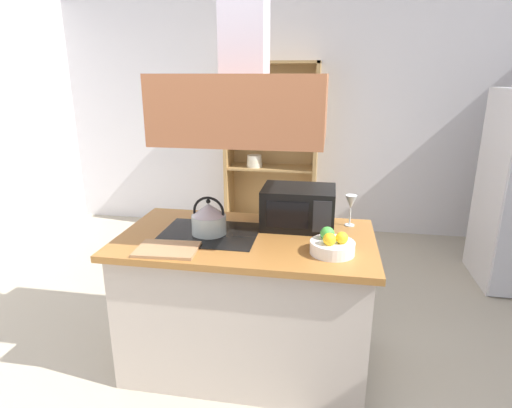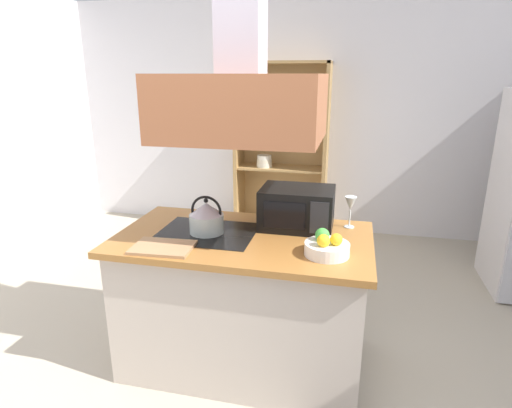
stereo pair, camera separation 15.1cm
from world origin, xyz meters
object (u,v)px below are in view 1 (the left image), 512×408
microwave (298,207)px  cutting_board (167,249)px  wine_glass_on_counter (351,203)px  kettle (209,218)px  fruit_bowl (332,245)px  dish_cabinet (271,159)px

microwave → cutting_board: bearing=-142.4°
cutting_board → wine_glass_on_counter: wine_glass_on_counter is taller
cutting_board → kettle: bearing=62.0°
cutting_board → wine_glass_on_counter: 1.20m
fruit_bowl → cutting_board: bearing=-172.1°
kettle → fruit_bowl: kettle is taller
cutting_board → fruit_bowl: 0.92m
wine_glass_on_counter → fruit_bowl: bearing=-103.2°
cutting_board → fruit_bowl: fruit_bowl is taller
kettle → microwave: 0.58m
kettle → cutting_board: (-0.16, -0.30, -0.09)m
cutting_board → wine_glass_on_counter: size_ratio=1.65×
microwave → fruit_bowl: bearing=-61.5°
dish_cabinet → fruit_bowl: 2.78m
dish_cabinet → cutting_board: (-0.20, -2.81, 0.03)m
cutting_board → microwave: microwave is taller
dish_cabinet → cutting_board: bearing=-94.0°
kettle → fruit_bowl: (0.75, -0.17, -0.05)m
cutting_board → microwave: (0.69, 0.53, 0.12)m
microwave → wine_glass_on_counter: microwave is taller
dish_cabinet → microwave: size_ratio=4.32×
dish_cabinet → kettle: (-0.04, -2.52, 0.12)m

